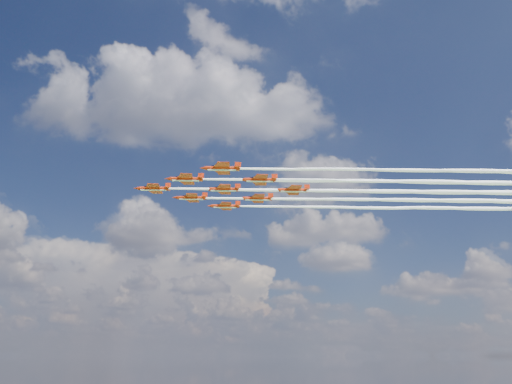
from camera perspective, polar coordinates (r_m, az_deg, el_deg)
jet_lead at (r=141.24m, az=19.80°, el=0.04°), size 155.77×9.27×2.40m
jet_row2_port at (r=138.32m, az=24.47°, el=1.00°), size 155.77×9.27×2.40m
jet_row2_starb at (r=151.56m, az=21.99°, el=-0.91°), size 155.77×9.27×2.40m
jet_row3_centre at (r=149.00m, az=26.37°, el=-0.04°), size 155.77×9.27×2.40m
jet_row3_starb at (r=162.10m, az=23.90°, el=-1.74°), size 155.77×9.27×2.40m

